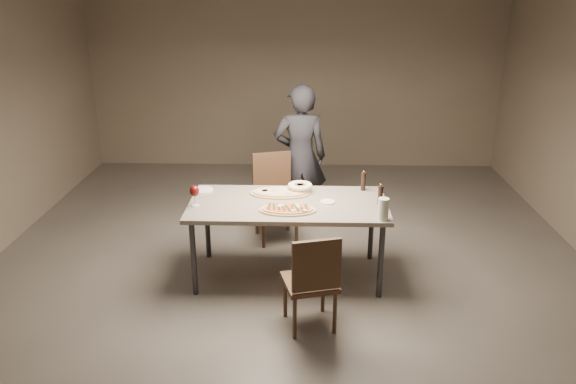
{
  "coord_description": "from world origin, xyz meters",
  "views": [
    {
      "loc": [
        0.14,
        -4.76,
        2.62
      ],
      "look_at": [
        0.0,
        0.0,
        0.85
      ],
      "focal_mm": 35.0,
      "sensor_mm": 36.0,
      "label": 1
    }
  ],
  "objects_px": {
    "pepper_mill_left": "(363,181)",
    "diner": "(300,157)",
    "ham_pizza": "(280,192)",
    "carafe": "(383,209)",
    "zucchini_pizza": "(288,209)",
    "dining_table": "(288,208)",
    "chair_near": "(313,278)",
    "chair_far": "(274,192)",
    "bread_basket": "(300,187)"
  },
  "relations": [
    {
      "from": "zucchini_pizza",
      "to": "chair_far",
      "type": "relative_size",
      "value": 0.54
    },
    {
      "from": "pepper_mill_left",
      "to": "chair_near",
      "type": "distance_m",
      "value": 1.39
    },
    {
      "from": "zucchini_pizza",
      "to": "ham_pizza",
      "type": "bearing_deg",
      "value": 108.42
    },
    {
      "from": "chair_near",
      "to": "chair_far",
      "type": "xyz_separation_m",
      "value": [
        -0.39,
        1.8,
        0.05
      ]
    },
    {
      "from": "dining_table",
      "to": "zucchini_pizza",
      "type": "relative_size",
      "value": 3.59
    },
    {
      "from": "carafe",
      "to": "chair_near",
      "type": "bearing_deg",
      "value": -138.82
    },
    {
      "from": "chair_near",
      "to": "chair_far",
      "type": "relative_size",
      "value": 0.91
    },
    {
      "from": "zucchini_pizza",
      "to": "ham_pizza",
      "type": "distance_m",
      "value": 0.43
    },
    {
      "from": "chair_far",
      "to": "bread_basket",
      "type": "bearing_deg",
      "value": 98.14
    },
    {
      "from": "ham_pizza",
      "to": "chair_near",
      "type": "bearing_deg",
      "value": -59.78
    },
    {
      "from": "ham_pizza",
      "to": "carafe",
      "type": "xyz_separation_m",
      "value": [
        0.89,
        -0.59,
        0.08
      ]
    },
    {
      "from": "pepper_mill_left",
      "to": "carafe",
      "type": "height_order",
      "value": "pepper_mill_left"
    },
    {
      "from": "ham_pizza",
      "to": "bread_basket",
      "type": "distance_m",
      "value": 0.2
    },
    {
      "from": "pepper_mill_left",
      "to": "diner",
      "type": "relative_size",
      "value": 0.12
    },
    {
      "from": "pepper_mill_left",
      "to": "chair_far",
      "type": "xyz_separation_m",
      "value": [
        -0.89,
        0.56,
        -0.33
      ]
    },
    {
      "from": "ham_pizza",
      "to": "zucchini_pizza",
      "type": "bearing_deg",
      "value": -63.35
    },
    {
      "from": "ham_pizza",
      "to": "diner",
      "type": "xyz_separation_m",
      "value": [
        0.18,
        1.01,
        0.05
      ]
    },
    {
      "from": "diner",
      "to": "chair_near",
      "type": "bearing_deg",
      "value": 87.04
    },
    {
      "from": "chair_near",
      "to": "ham_pizza",
      "type": "bearing_deg",
      "value": 90.15
    },
    {
      "from": "dining_table",
      "to": "zucchini_pizza",
      "type": "height_order",
      "value": "zucchini_pizza"
    },
    {
      "from": "ham_pizza",
      "to": "chair_near",
      "type": "height_order",
      "value": "chair_near"
    },
    {
      "from": "ham_pizza",
      "to": "pepper_mill_left",
      "type": "relative_size",
      "value": 2.85
    },
    {
      "from": "zucchini_pizza",
      "to": "pepper_mill_left",
      "type": "height_order",
      "value": "pepper_mill_left"
    },
    {
      "from": "ham_pizza",
      "to": "pepper_mill_left",
      "type": "bearing_deg",
      "value": 24.34
    },
    {
      "from": "pepper_mill_left",
      "to": "chair_far",
      "type": "distance_m",
      "value": 1.1
    },
    {
      "from": "pepper_mill_left",
      "to": "carafe",
      "type": "relative_size",
      "value": 1.04
    },
    {
      "from": "zucchini_pizza",
      "to": "chair_near",
      "type": "relative_size",
      "value": 0.59
    },
    {
      "from": "carafe",
      "to": "chair_near",
      "type": "distance_m",
      "value": 0.87
    },
    {
      "from": "pepper_mill_left",
      "to": "chair_near",
      "type": "height_order",
      "value": "pepper_mill_left"
    },
    {
      "from": "chair_near",
      "to": "diner",
      "type": "distance_m",
      "value": 2.16
    },
    {
      "from": "carafe",
      "to": "chair_near",
      "type": "xyz_separation_m",
      "value": [
        -0.59,
        -0.52,
        -0.37
      ]
    },
    {
      "from": "zucchini_pizza",
      "to": "bread_basket",
      "type": "relative_size",
      "value": 2.15
    },
    {
      "from": "bread_basket",
      "to": "carafe",
      "type": "distance_m",
      "value": 0.96
    },
    {
      "from": "diner",
      "to": "ham_pizza",
      "type": "bearing_deg",
      "value": 73.67
    },
    {
      "from": "dining_table",
      "to": "pepper_mill_left",
      "type": "height_order",
      "value": "pepper_mill_left"
    },
    {
      "from": "ham_pizza",
      "to": "carafe",
      "type": "distance_m",
      "value": 1.07
    },
    {
      "from": "dining_table",
      "to": "zucchini_pizza",
      "type": "bearing_deg",
      "value": -89.03
    },
    {
      "from": "dining_table",
      "to": "bread_basket",
      "type": "bearing_deg",
      "value": 68.65
    },
    {
      "from": "pepper_mill_left",
      "to": "diner",
      "type": "height_order",
      "value": "diner"
    },
    {
      "from": "chair_far",
      "to": "diner",
      "type": "relative_size",
      "value": 0.57
    },
    {
      "from": "zucchini_pizza",
      "to": "chair_near",
      "type": "xyz_separation_m",
      "value": [
        0.21,
        -0.69,
        -0.29
      ]
    },
    {
      "from": "ham_pizza",
      "to": "chair_far",
      "type": "xyz_separation_m",
      "value": [
        -0.09,
        0.69,
        -0.25
      ]
    },
    {
      "from": "bread_basket",
      "to": "pepper_mill_left",
      "type": "xyz_separation_m",
      "value": [
        0.61,
        0.07,
        0.04
      ]
    },
    {
      "from": "ham_pizza",
      "to": "bread_basket",
      "type": "height_order",
      "value": "bread_basket"
    },
    {
      "from": "bread_basket",
      "to": "chair_far",
      "type": "xyz_separation_m",
      "value": [
        -0.28,
        0.63,
        -0.28
      ]
    },
    {
      "from": "dining_table",
      "to": "diner",
      "type": "bearing_deg",
      "value": 85.27
    },
    {
      "from": "zucchini_pizza",
      "to": "ham_pizza",
      "type": "height_order",
      "value": "zucchini_pizza"
    },
    {
      "from": "pepper_mill_left",
      "to": "diner",
      "type": "bearing_deg",
      "value": 124.7
    },
    {
      "from": "dining_table",
      "to": "carafe",
      "type": "xyz_separation_m",
      "value": [
        0.81,
        -0.38,
        0.15
      ]
    },
    {
      "from": "chair_near",
      "to": "diner",
      "type": "bearing_deg",
      "value": 78.19
    }
  ]
}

